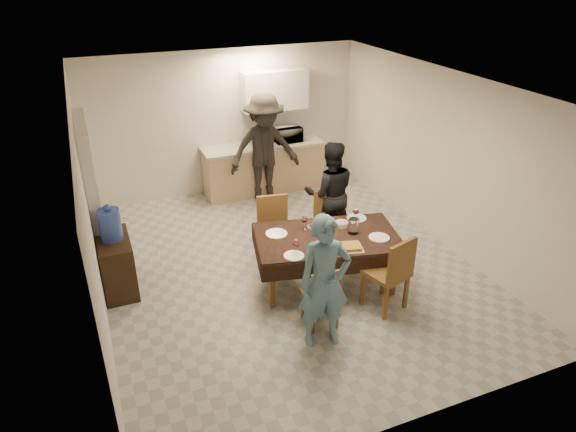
# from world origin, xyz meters

# --- Properties ---
(floor) EXTENTS (5.00, 6.00, 0.02)m
(floor) POSITION_xyz_m (0.00, 0.00, 0.00)
(floor) COLOR #ABABA6
(floor) RESTS_ON ground
(ceiling) EXTENTS (5.00, 6.00, 0.02)m
(ceiling) POSITION_xyz_m (0.00, 0.00, 2.60)
(ceiling) COLOR white
(ceiling) RESTS_ON wall_back
(wall_back) EXTENTS (5.00, 0.02, 2.60)m
(wall_back) POSITION_xyz_m (0.00, 3.00, 1.30)
(wall_back) COLOR beige
(wall_back) RESTS_ON floor
(wall_front) EXTENTS (5.00, 0.02, 2.60)m
(wall_front) POSITION_xyz_m (0.00, -3.00, 1.30)
(wall_front) COLOR beige
(wall_front) RESTS_ON floor
(wall_left) EXTENTS (0.02, 6.00, 2.60)m
(wall_left) POSITION_xyz_m (-2.50, 0.00, 1.30)
(wall_left) COLOR beige
(wall_left) RESTS_ON floor
(wall_right) EXTENTS (0.02, 6.00, 2.60)m
(wall_right) POSITION_xyz_m (2.50, 0.00, 1.30)
(wall_right) COLOR beige
(wall_right) RESTS_ON floor
(stub_partition) EXTENTS (0.15, 1.40, 2.10)m
(stub_partition) POSITION_xyz_m (-2.42, 1.20, 1.05)
(stub_partition) COLOR beige
(stub_partition) RESTS_ON floor
(kitchen_base_cabinet) EXTENTS (2.20, 0.60, 0.86)m
(kitchen_base_cabinet) POSITION_xyz_m (0.60, 2.68, 0.43)
(kitchen_base_cabinet) COLOR tan
(kitchen_base_cabinet) RESTS_ON floor
(kitchen_worktop) EXTENTS (2.24, 0.64, 0.05)m
(kitchen_worktop) POSITION_xyz_m (0.60, 2.68, 0.89)
(kitchen_worktop) COLOR #A3A29E
(kitchen_worktop) RESTS_ON kitchen_base_cabinet
(upper_cabinet) EXTENTS (1.20, 0.34, 0.70)m
(upper_cabinet) POSITION_xyz_m (0.90, 2.82, 1.85)
(upper_cabinet) COLOR silver
(upper_cabinet) RESTS_ON wall_back
(dining_table) EXTENTS (2.06, 1.47, 0.73)m
(dining_table) POSITION_xyz_m (0.34, -0.58, 0.70)
(dining_table) COLOR black
(dining_table) RESTS_ON floor
(chair_near_left) EXTENTS (0.40, 0.40, 0.45)m
(chair_near_left) POSITION_xyz_m (-0.11, -1.41, 0.51)
(chair_near_left) COLOR brown
(chair_near_left) RESTS_ON floor
(chair_near_right) EXTENTS (0.59, 0.59, 0.56)m
(chair_near_right) POSITION_xyz_m (0.79, -1.42, 0.63)
(chair_near_right) COLOR brown
(chair_near_right) RESTS_ON floor
(chair_far_left) EXTENTS (0.52, 0.52, 0.53)m
(chair_far_left) POSITION_xyz_m (-0.11, 0.08, 0.60)
(chair_far_left) COLOR brown
(chair_far_left) RESTS_ON floor
(chair_far_right) EXTENTS (0.44, 0.44, 0.51)m
(chair_far_right) POSITION_xyz_m (0.79, 0.08, 0.57)
(chair_far_right) COLOR brown
(chair_far_right) RESTS_ON floor
(console) EXTENTS (0.41, 0.82, 0.76)m
(console) POSITION_xyz_m (-2.28, 0.33, 0.38)
(console) COLOR black
(console) RESTS_ON floor
(water_jug) EXTENTS (0.28, 0.28, 0.42)m
(water_jug) POSITION_xyz_m (-2.28, 0.33, 0.97)
(water_jug) COLOR #3654B3
(water_jug) RESTS_ON console
(wine_bottle) EXTENTS (0.08, 0.08, 0.34)m
(wine_bottle) POSITION_xyz_m (0.29, -0.53, 0.90)
(wine_bottle) COLOR black
(wine_bottle) RESTS_ON dining_table
(water_pitcher) EXTENTS (0.14, 0.14, 0.21)m
(water_pitcher) POSITION_xyz_m (0.69, -0.63, 0.83)
(water_pitcher) COLOR white
(water_pitcher) RESTS_ON dining_table
(savoury_tart) EXTENTS (0.42, 0.36, 0.05)m
(savoury_tart) POSITION_xyz_m (0.44, -0.96, 0.75)
(savoury_tart) COLOR #C38739
(savoury_tart) RESTS_ON dining_table
(salad_bowl) EXTENTS (0.17, 0.17, 0.07)m
(salad_bowl) POSITION_xyz_m (0.64, -0.40, 0.76)
(salad_bowl) COLOR white
(salad_bowl) RESTS_ON dining_table
(mushroom_dish) EXTENTS (0.20, 0.20, 0.03)m
(mushroom_dish) POSITION_xyz_m (0.29, -0.30, 0.75)
(mushroom_dish) COLOR white
(mushroom_dish) RESTS_ON dining_table
(wine_glass_a) EXTENTS (0.09, 0.09, 0.20)m
(wine_glass_a) POSITION_xyz_m (-0.21, -0.83, 0.83)
(wine_glass_a) COLOR white
(wine_glass_a) RESTS_ON dining_table
(wine_glass_b) EXTENTS (0.09, 0.09, 0.20)m
(wine_glass_b) POSITION_xyz_m (0.89, -0.33, 0.83)
(wine_glass_b) COLOR white
(wine_glass_b) RESTS_ON dining_table
(wine_glass_c) EXTENTS (0.09, 0.09, 0.19)m
(wine_glass_c) POSITION_xyz_m (0.14, -0.28, 0.83)
(wine_glass_c) COLOR white
(wine_glass_c) RESTS_ON dining_table
(plate_near_left) EXTENTS (0.25, 0.25, 0.01)m
(plate_near_left) POSITION_xyz_m (-0.26, -0.88, 0.74)
(plate_near_left) COLOR white
(plate_near_left) RESTS_ON dining_table
(plate_near_right) EXTENTS (0.27, 0.27, 0.02)m
(plate_near_right) POSITION_xyz_m (0.94, -0.88, 0.74)
(plate_near_right) COLOR white
(plate_near_right) RESTS_ON dining_table
(plate_far_left) EXTENTS (0.29, 0.29, 0.02)m
(plate_far_left) POSITION_xyz_m (-0.26, -0.28, 0.74)
(plate_far_left) COLOR white
(plate_far_left) RESTS_ON dining_table
(plate_far_right) EXTENTS (0.27, 0.27, 0.02)m
(plate_far_right) POSITION_xyz_m (0.94, -0.28, 0.74)
(plate_far_right) COLOR white
(plate_far_right) RESTS_ON dining_table
(microwave) EXTENTS (0.50, 0.34, 0.28)m
(microwave) POSITION_xyz_m (1.09, 2.68, 1.05)
(microwave) COLOR silver
(microwave) RESTS_ON kitchen_worktop
(person_near) EXTENTS (0.64, 0.47, 1.61)m
(person_near) POSITION_xyz_m (-0.21, -1.63, 0.80)
(person_near) COLOR slate
(person_near) RESTS_ON floor
(person_far) EXTENTS (0.92, 0.80, 1.62)m
(person_far) POSITION_xyz_m (0.89, 0.47, 0.81)
(person_far) COLOR black
(person_far) RESTS_ON floor
(person_kitchen) EXTENTS (1.26, 0.73, 1.96)m
(person_kitchen) POSITION_xyz_m (0.48, 2.23, 0.98)
(person_kitchen) COLOR black
(person_kitchen) RESTS_ON floor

